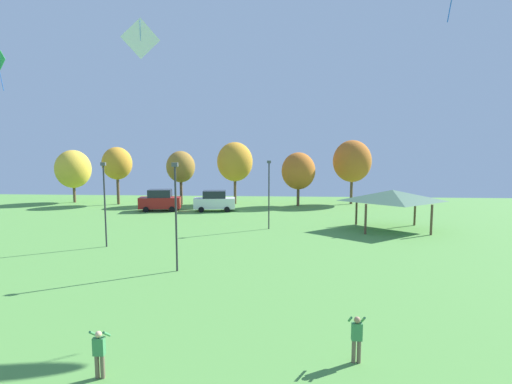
% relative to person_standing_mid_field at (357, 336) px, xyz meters
% --- Properties ---
extents(person_standing_mid_field, '(0.52, 0.49, 1.69)m').
position_rel_person_standing_mid_field_xyz_m(person_standing_mid_field, '(0.00, 0.00, 0.00)').
color(person_standing_mid_field, brown).
rests_on(person_standing_mid_field, ground).
extents(person_standing_far_right, '(0.52, 0.47, 1.61)m').
position_rel_person_standing_mid_field_xyz_m(person_standing_far_right, '(-8.34, -1.46, -0.05)').
color(person_standing_far_right, brown).
rests_on(person_standing_far_right, ground).
extents(kite_flying_0, '(2.43, 1.40, 2.74)m').
position_rel_person_standing_mid_field_xyz_m(kite_flying_0, '(-12.67, 15.58, 14.11)').
color(kite_flying_0, white).
extents(kite_flying_2, '(1.41, 0.77, 3.18)m').
position_rel_person_standing_mid_field_xyz_m(kite_flying_2, '(-25.20, 18.37, 13.23)').
color(kite_flying_2, green).
extents(parked_car_leftmost, '(4.96, 2.58, 2.52)m').
position_rel_person_standing_mid_field_xyz_m(parked_car_leftmost, '(-16.79, 32.28, 0.29)').
color(parked_car_leftmost, maroon).
rests_on(parked_car_leftmost, ground).
extents(parked_car_second_from_left, '(4.91, 2.43, 2.40)m').
position_rel_person_standing_mid_field_xyz_m(parked_car_second_from_left, '(-10.40, 32.53, 0.24)').
color(parked_car_second_from_left, silver).
rests_on(parked_car_second_from_left, ground).
extents(park_pavilion, '(7.09, 5.48, 3.60)m').
position_rel_person_standing_mid_field_xyz_m(park_pavilion, '(7.32, 23.02, 2.13)').
color(park_pavilion, brown).
rests_on(park_pavilion, ground).
extents(light_post_0, '(0.36, 0.20, 6.29)m').
position_rel_person_standing_mid_field_xyz_m(light_post_0, '(-15.62, 15.21, 2.60)').
color(light_post_0, '#2D2D33').
rests_on(light_post_0, ground).
extents(light_post_1, '(0.36, 0.20, 6.21)m').
position_rel_person_standing_mid_field_xyz_m(light_post_1, '(-3.74, 22.59, 2.56)').
color(light_post_1, '#2D2D33').
rests_on(light_post_1, ground).
extents(light_post_2, '(0.36, 0.20, 6.49)m').
position_rel_person_standing_mid_field_xyz_m(light_post_2, '(-8.80, 9.71, 2.70)').
color(light_post_2, '#2D2D33').
rests_on(light_post_2, ground).
extents(treeline_tree_0, '(4.63, 4.63, 7.07)m').
position_rel_person_standing_mid_field_xyz_m(treeline_tree_0, '(-30.61, 38.74, 3.56)').
color(treeline_tree_0, brown).
rests_on(treeline_tree_0, ground).
extents(treeline_tree_1, '(3.83, 3.83, 7.46)m').
position_rel_person_standing_mid_field_xyz_m(treeline_tree_1, '(-23.93, 37.34, 4.38)').
color(treeline_tree_1, brown).
rests_on(treeline_tree_1, ground).
extents(treeline_tree_2, '(3.69, 3.69, 6.95)m').
position_rel_person_standing_mid_field_xyz_m(treeline_tree_2, '(-15.69, 37.82, 3.95)').
color(treeline_tree_2, brown).
rests_on(treeline_tree_2, ground).
extents(treeline_tree_3, '(4.65, 4.65, 8.10)m').
position_rel_person_standing_mid_field_xyz_m(treeline_tree_3, '(-8.72, 38.77, 4.58)').
color(treeline_tree_3, brown).
rests_on(treeline_tree_3, ground).
extents(treeline_tree_4, '(4.26, 4.26, 6.79)m').
position_rel_person_standing_mid_field_xyz_m(treeline_tree_4, '(-0.50, 37.47, 3.49)').
color(treeline_tree_4, brown).
rests_on(treeline_tree_4, ground).
extents(treeline_tree_5, '(4.96, 4.96, 8.36)m').
position_rel_person_standing_mid_field_xyz_m(treeline_tree_5, '(6.56, 39.65, 4.67)').
color(treeline_tree_5, brown).
rests_on(treeline_tree_5, ground).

